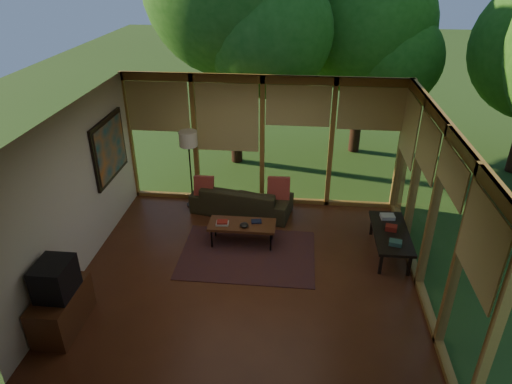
# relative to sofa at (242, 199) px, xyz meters

# --- Properties ---
(floor) EXTENTS (5.50, 5.50, 0.00)m
(floor) POSITION_rel_sofa_xyz_m (0.37, -2.00, -0.29)
(floor) COLOR #582B17
(floor) RESTS_ON ground
(ceiling) EXTENTS (5.50, 5.50, 0.00)m
(ceiling) POSITION_rel_sofa_xyz_m (0.37, -2.00, 2.41)
(ceiling) COLOR silver
(ceiling) RESTS_ON ground
(wall_left) EXTENTS (0.04, 5.00, 2.70)m
(wall_left) POSITION_rel_sofa_xyz_m (-2.38, -2.00, 1.06)
(wall_left) COLOR beige
(wall_left) RESTS_ON ground
(wall_front) EXTENTS (5.50, 0.04, 2.70)m
(wall_front) POSITION_rel_sofa_xyz_m (0.37, -4.50, 1.06)
(wall_front) COLOR beige
(wall_front) RESTS_ON ground
(window_wall_back) EXTENTS (5.50, 0.12, 2.70)m
(window_wall_back) POSITION_rel_sofa_xyz_m (0.37, 0.50, 1.06)
(window_wall_back) COLOR olive
(window_wall_back) RESTS_ON ground
(window_wall_right) EXTENTS (0.12, 5.00, 2.70)m
(window_wall_right) POSITION_rel_sofa_xyz_m (3.12, -2.00, 1.06)
(window_wall_right) COLOR olive
(window_wall_right) RESTS_ON ground
(tree_ne) EXTENTS (3.26, 3.26, 4.82)m
(tree_ne) POSITION_rel_sofa_xyz_m (2.57, 3.61, 2.89)
(tree_ne) COLOR #311A12
(tree_ne) RESTS_ON ground
(rug) EXTENTS (2.35, 1.66, 0.01)m
(rug) POSITION_rel_sofa_xyz_m (0.30, -1.48, -0.29)
(rug) COLOR maroon
(rug) RESTS_ON floor
(sofa) EXTENTS (2.10, 1.13, 0.58)m
(sofa) POSITION_rel_sofa_xyz_m (0.00, 0.00, 0.00)
(sofa) COLOR #312C18
(sofa) RESTS_ON floor
(pillow_left) EXTENTS (0.39, 0.21, 0.41)m
(pillow_left) POSITION_rel_sofa_xyz_m (-0.75, -0.05, 0.29)
(pillow_left) COLOR maroon
(pillow_left) RESTS_ON sofa
(pillow_right) EXTENTS (0.44, 0.24, 0.46)m
(pillow_right) POSITION_rel_sofa_xyz_m (0.75, -0.05, 0.31)
(pillow_right) COLOR maroon
(pillow_right) RESTS_ON sofa
(ct_book_lower) EXTENTS (0.23, 0.18, 0.03)m
(ct_book_lower) POSITION_rel_sofa_xyz_m (-0.19, -1.20, 0.15)
(ct_book_lower) COLOR #B6B1A5
(ct_book_lower) RESTS_ON coffee_table
(ct_book_upper) EXTENTS (0.20, 0.16, 0.03)m
(ct_book_upper) POSITION_rel_sofa_xyz_m (-0.19, -1.20, 0.18)
(ct_book_upper) COLOR maroon
(ct_book_upper) RESTS_ON coffee_table
(ct_book_side) EXTENTS (0.20, 0.16, 0.03)m
(ct_book_side) POSITION_rel_sofa_xyz_m (0.41, -1.07, 0.15)
(ct_book_side) COLOR black
(ct_book_side) RESTS_ON coffee_table
(ct_bowl) EXTENTS (0.16, 0.16, 0.07)m
(ct_bowl) POSITION_rel_sofa_xyz_m (0.21, -1.25, 0.17)
(ct_bowl) COLOR black
(ct_bowl) RESTS_ON coffee_table
(media_cabinet) EXTENTS (0.50, 1.00, 0.60)m
(media_cabinet) POSITION_rel_sofa_xyz_m (-2.10, -3.46, 0.01)
(media_cabinet) COLOR #562D17
(media_cabinet) RESTS_ON floor
(television) EXTENTS (0.45, 0.55, 0.50)m
(television) POSITION_rel_sofa_xyz_m (-2.08, -3.46, 0.56)
(television) COLOR black
(television) RESTS_ON media_cabinet
(console_book_a) EXTENTS (0.23, 0.19, 0.07)m
(console_book_a) POSITION_rel_sofa_xyz_m (2.77, -1.59, 0.20)
(console_book_a) COLOR #345B51
(console_book_a) RESTS_ON side_console
(console_book_b) EXTENTS (0.22, 0.18, 0.09)m
(console_book_b) POSITION_rel_sofa_xyz_m (2.77, -1.14, 0.21)
(console_book_b) COLOR maroon
(console_book_b) RESTS_ON side_console
(console_book_c) EXTENTS (0.26, 0.20, 0.07)m
(console_book_c) POSITION_rel_sofa_xyz_m (2.77, -0.74, 0.20)
(console_book_c) COLOR #B6B1A5
(console_book_c) RESTS_ON side_console
(floor_lamp) EXTENTS (0.36, 0.36, 1.65)m
(floor_lamp) POSITION_rel_sofa_xyz_m (-1.06, 0.16, 1.11)
(floor_lamp) COLOR black
(floor_lamp) RESTS_ON floor
(coffee_table) EXTENTS (1.20, 0.50, 0.43)m
(coffee_table) POSITION_rel_sofa_xyz_m (0.16, -1.15, 0.10)
(coffee_table) COLOR #562D17
(coffee_table) RESTS_ON floor
(side_console) EXTENTS (0.60, 1.40, 0.46)m
(side_console) POSITION_rel_sofa_xyz_m (2.77, -1.19, 0.12)
(side_console) COLOR black
(side_console) RESTS_ON floor
(wall_painting) EXTENTS (0.06, 1.35, 1.15)m
(wall_painting) POSITION_rel_sofa_xyz_m (-2.34, -0.60, 1.26)
(wall_painting) COLOR black
(wall_painting) RESTS_ON wall_left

